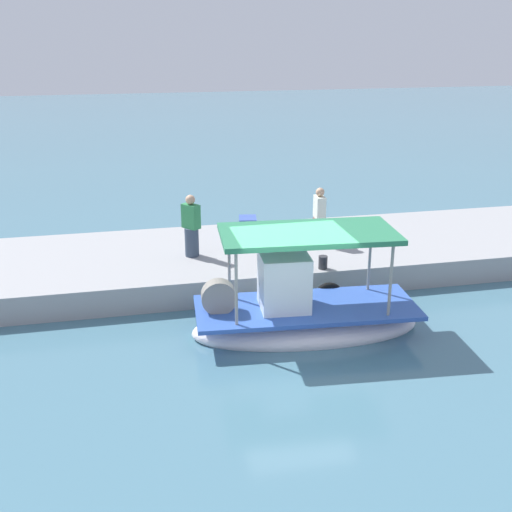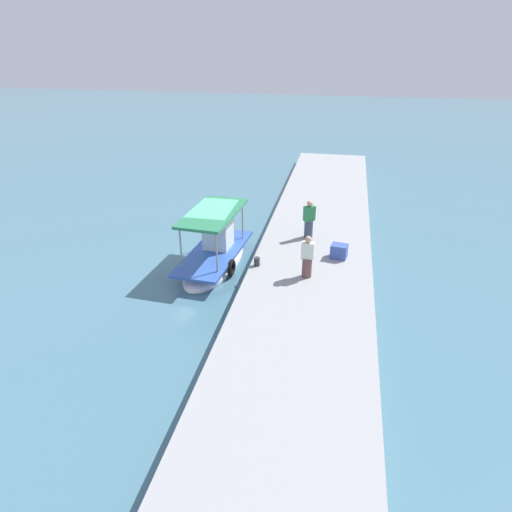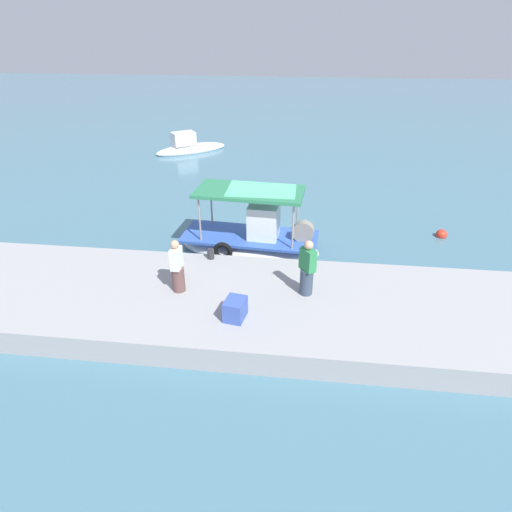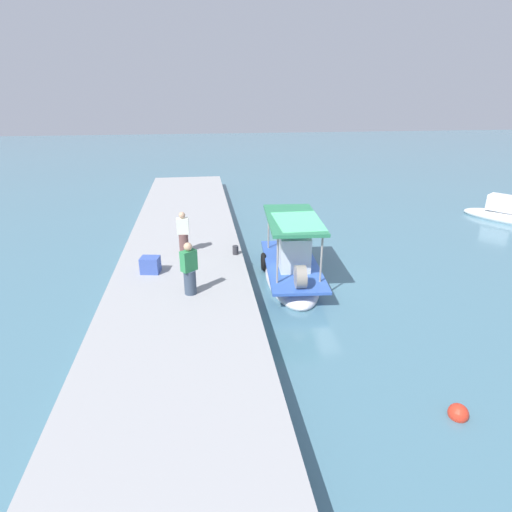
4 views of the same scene
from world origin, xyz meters
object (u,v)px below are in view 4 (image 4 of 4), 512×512
Objects in this scene: main_fishing_boat at (292,269)px; fisherman_by_crate at (189,271)px; marker_buoy at (458,413)px; moored_boat_near at (508,216)px; mooring_bollard at (235,250)px; cargo_crate at (150,265)px; fisherman_near_bollard at (183,234)px.

fisherman_by_crate is (2.10, -3.83, 1.07)m from main_fishing_boat.
marker_buoy is 0.09× the size of moored_boat_near.
mooring_bollard is 16.73m from moored_boat_near.
cargo_crate is at bearing -71.85° from moored_boat_near.
main_fishing_boat is at bearing 60.44° from mooring_bollard.
cargo_crate is 20.21m from moored_boat_near.
fisherman_near_bollard is at bearing -104.57° from mooring_bollard.
fisherman_near_bollard is (-1.71, -4.12, 1.04)m from main_fishing_boat.
fisherman_by_crate is 3.77m from mooring_bollard.
cargo_crate is at bearing -66.86° from mooring_bollard.
moored_boat_near is (-6.09, 13.91, -0.19)m from main_fishing_boat.
main_fishing_boat reaches higher than moored_boat_near.
moored_boat_near reaches higher than marker_buoy.
cargo_crate is (0.20, -5.28, 0.56)m from main_fishing_boat.
cargo_crate is at bearing -87.82° from main_fishing_boat.
moored_boat_near is (-13.78, 11.74, 0.18)m from marker_buoy.
moored_boat_near is at bearing 108.15° from cargo_crate.
cargo_crate is 1.45× the size of marker_buoy.
mooring_bollard is 0.53× the size of cargo_crate.
mooring_bollard reaches higher than marker_buoy.
mooring_bollard is (-3.28, 1.76, -0.62)m from fisherman_by_crate.
fisherman_by_crate is at bearing -61.24° from main_fishing_boat.
fisherman_near_bollard reaches higher than cargo_crate.
fisherman_near_bollard is at bearing -112.49° from main_fishing_boat.
mooring_bollard is at bearing -119.56° from main_fishing_boat.
fisherman_by_crate reaches higher than moored_boat_near.
fisherman_by_crate is at bearing -132.96° from marker_buoy.
main_fishing_boat is 8.00m from marker_buoy.
fisherman_by_crate reaches higher than mooring_bollard.
fisherman_near_bollard is 3.82m from fisherman_by_crate.
fisherman_near_bollard is 2.20m from mooring_bollard.
fisherman_near_bollard reaches higher than marker_buoy.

